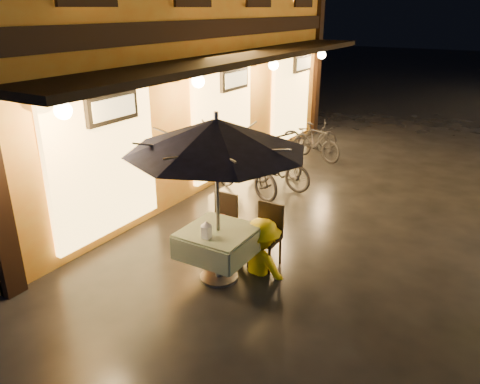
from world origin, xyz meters
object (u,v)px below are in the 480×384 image
Objects in this scene: bicycle_0 at (245,171)px; table_lantern at (206,229)px; cafe_table at (218,242)px; patio_umbrella at (216,135)px; person_orange at (219,215)px; person_yellow at (262,221)px.

table_lantern is at bearing -141.47° from bicycle_0.
cafe_table is 0.40× the size of patio_umbrella.
person_orange is (-0.33, 0.52, -1.42)m from patio_umbrella.
patio_umbrella is 1.26m from table_lantern.
patio_umbrella is 1.69× the size of person_orange.
person_yellow is at bearing 50.84° from patio_umbrella.
person_orange reaches higher than bicycle_0.
bicycle_0 is at bearing -49.87° from person_yellow.
person_orange is 0.90× the size of person_yellow.
cafe_table is 0.52× the size of bicycle_0.
person_orange is at bearing -141.61° from bicycle_0.
patio_umbrella is 1.52× the size of person_yellow.
table_lantern is (0.00, -0.28, 0.33)m from cafe_table.
bicycle_0 is (-1.04, 2.58, -0.23)m from person_orange.
patio_umbrella is 3.77m from bicycle_0.
person_yellow is (0.75, -0.00, 0.08)m from person_orange.
bicycle_0 is (-1.79, 2.58, -0.31)m from person_yellow.
bicycle_0 is at bearing -55.00° from person_orange.
person_orange is 2.79m from bicycle_0.
person_orange is 0.77× the size of bicycle_0.
patio_umbrella is 9.84× the size of table_lantern.
person_yellow reaches higher than person_orange.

